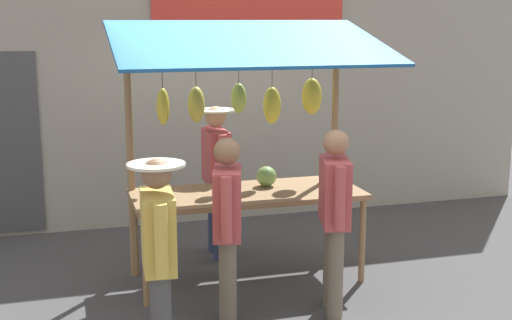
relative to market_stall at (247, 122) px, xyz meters
name	(u,v)px	position (x,y,z in m)	size (l,w,h in m)	color
ground_plane	(248,278)	(0.02, 0.05, -1.55)	(40.00, 40.00, 0.00)	#424244
street_backdrop	(196,86)	(0.07, -2.15, 0.15)	(9.00, 0.30, 3.40)	#9E998E
market_stall	(247,122)	(0.00, 0.00, 0.00)	(2.50, 1.46, 2.50)	olive
vendor_with_sunhat	(216,169)	(0.15, -0.70, -0.59)	(0.42, 0.69, 1.62)	navy
shopper_with_ponytail	(334,209)	(-0.48, 1.01, -0.62)	(0.34, 0.67, 1.61)	#726656
shopper_with_shopping_bag	(159,249)	(1.09, 1.60, -0.63)	(0.41, 0.68, 1.57)	#4C4C51
shopper_in_grey_tee	(228,220)	(0.46, 1.04, -0.63)	(0.34, 0.66, 1.59)	#726656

